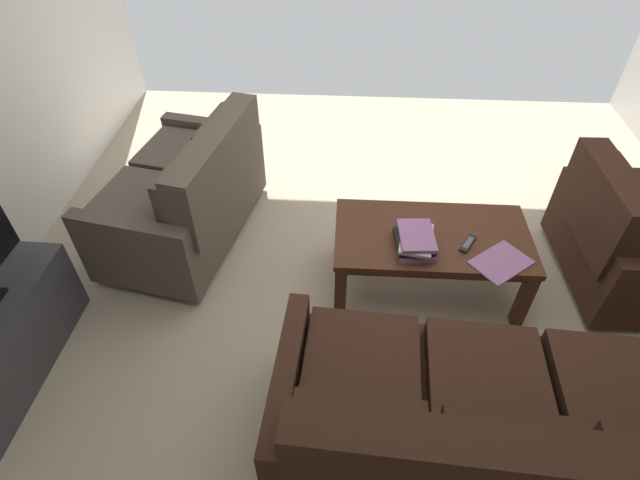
{
  "coord_description": "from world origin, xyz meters",
  "views": [
    {
      "loc": [
        0.28,
        2.34,
        2.46
      ],
      "look_at": [
        0.38,
        0.65,
        0.88
      ],
      "focal_mm": 27.59,
      "sensor_mm": 36.0,
      "label": 1
    }
  ],
  "objects_px": {
    "coffee_table": "(431,243)",
    "tv_remote": "(468,244)",
    "loveseat_near": "(188,193)",
    "loose_magazine": "(501,262)",
    "sofa_main": "(485,428)",
    "book_stack": "(415,241)",
    "armchair_side": "(632,239)"
  },
  "relations": [
    {
      "from": "sofa_main",
      "to": "book_stack",
      "type": "bearing_deg",
      "value": -76.63
    },
    {
      "from": "book_stack",
      "to": "tv_remote",
      "type": "distance_m",
      "value": 0.32
    },
    {
      "from": "armchair_side",
      "to": "tv_remote",
      "type": "xyz_separation_m",
      "value": [
        1.09,
        0.24,
        0.12
      ]
    },
    {
      "from": "coffee_table",
      "to": "loose_magazine",
      "type": "height_order",
      "value": "loose_magazine"
    },
    {
      "from": "sofa_main",
      "to": "book_stack",
      "type": "height_order",
      "value": "sofa_main"
    },
    {
      "from": "loveseat_near",
      "to": "coffee_table",
      "type": "height_order",
      "value": "loveseat_near"
    },
    {
      "from": "coffee_table",
      "to": "tv_remote",
      "type": "height_order",
      "value": "tv_remote"
    },
    {
      "from": "loveseat_near",
      "to": "sofa_main",
      "type": "bearing_deg",
      "value": 138.0
    },
    {
      "from": "loveseat_near",
      "to": "armchair_side",
      "type": "height_order",
      "value": "loveseat_near"
    },
    {
      "from": "coffee_table",
      "to": "tv_remote",
      "type": "distance_m",
      "value": 0.22
    },
    {
      "from": "loveseat_near",
      "to": "tv_remote",
      "type": "distance_m",
      "value": 1.89
    },
    {
      "from": "coffee_table",
      "to": "book_stack",
      "type": "xyz_separation_m",
      "value": [
        0.13,
        0.12,
        0.12
      ]
    },
    {
      "from": "coffee_table",
      "to": "loose_magazine",
      "type": "xyz_separation_m",
      "value": [
        -0.36,
        0.22,
        0.07
      ]
    },
    {
      "from": "coffee_table",
      "to": "loose_magazine",
      "type": "distance_m",
      "value": 0.43
    },
    {
      "from": "loveseat_near",
      "to": "coffee_table",
      "type": "relative_size",
      "value": 1.21
    },
    {
      "from": "sofa_main",
      "to": "armchair_side",
      "type": "xyz_separation_m",
      "value": [
        -1.16,
        -1.31,
        0.0
      ]
    },
    {
      "from": "loveseat_near",
      "to": "loose_magazine",
      "type": "height_order",
      "value": "loveseat_near"
    },
    {
      "from": "loose_magazine",
      "to": "book_stack",
      "type": "bearing_deg",
      "value": -139.92
    },
    {
      "from": "loveseat_near",
      "to": "armchair_side",
      "type": "distance_m",
      "value": 2.92
    },
    {
      "from": "loose_magazine",
      "to": "coffee_table",
      "type": "bearing_deg",
      "value": -159.81
    },
    {
      "from": "book_stack",
      "to": "loose_magazine",
      "type": "bearing_deg",
      "value": 168.27
    },
    {
      "from": "sofa_main",
      "to": "armchair_side",
      "type": "relative_size",
      "value": 1.97
    },
    {
      "from": "loveseat_near",
      "to": "loose_magazine",
      "type": "bearing_deg",
      "value": 162.13
    },
    {
      "from": "tv_remote",
      "to": "loose_magazine",
      "type": "bearing_deg",
      "value": 140.18
    },
    {
      "from": "book_stack",
      "to": "loose_magazine",
      "type": "relative_size",
      "value": 1.0
    },
    {
      "from": "loveseat_near",
      "to": "tv_remote",
      "type": "bearing_deg",
      "value": 164.56
    },
    {
      "from": "book_stack",
      "to": "tv_remote",
      "type": "relative_size",
      "value": 2.0
    },
    {
      "from": "loveseat_near",
      "to": "book_stack",
      "type": "bearing_deg",
      "value": 160.24
    },
    {
      "from": "sofa_main",
      "to": "coffee_table",
      "type": "xyz_separation_m",
      "value": [
        0.12,
        -1.16,
        0.04
      ]
    },
    {
      "from": "book_stack",
      "to": "coffee_table",
      "type": "bearing_deg",
      "value": -136.21
    },
    {
      "from": "loose_magazine",
      "to": "tv_remote",
      "type": "bearing_deg",
      "value": -168.0
    },
    {
      "from": "tv_remote",
      "to": "book_stack",
      "type": "bearing_deg",
      "value": 6.66
    }
  ]
}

